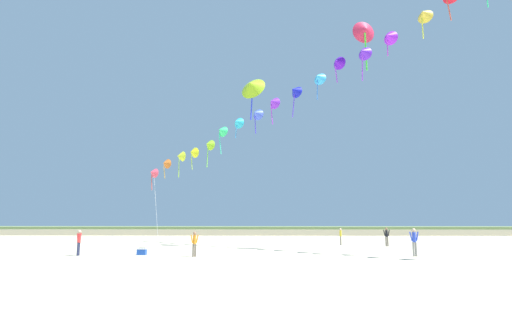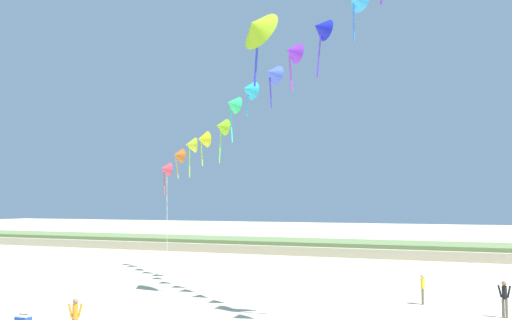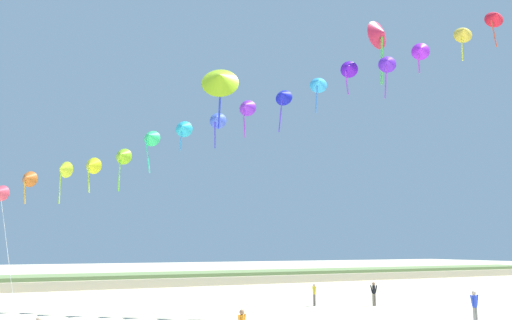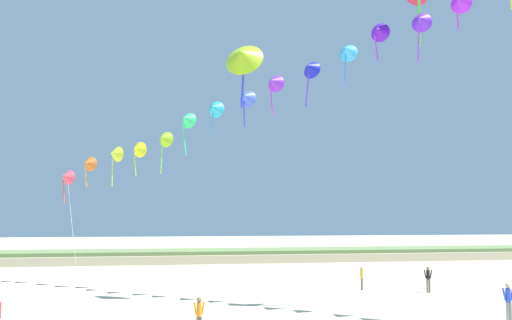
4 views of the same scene
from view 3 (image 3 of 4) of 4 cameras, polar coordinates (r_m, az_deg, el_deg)
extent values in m
cube|color=beige|center=(58.44, -13.93, -12.34)|extent=(120.00, 8.01, 0.86)
cube|color=#6B844C|center=(58.41, -13.90, -11.80)|extent=(120.00, 6.81, 0.49)
cylinder|color=gray|center=(31.31, 22.01, -15.00)|extent=(0.13, 0.13, 0.87)
cylinder|color=gray|center=(31.42, 22.19, -14.96)|extent=(0.13, 0.13, 0.87)
cylinder|color=blue|center=(31.29, 22.02, -13.63)|extent=(0.23, 0.23, 0.62)
cylinder|color=blue|center=(31.14, 21.77, -13.58)|extent=(0.21, 0.09, 0.58)
cylinder|color=blue|center=(31.44, 22.25, -13.51)|extent=(0.21, 0.09, 0.58)
sphere|color=beige|center=(31.25, 21.97, -12.84)|extent=(0.24, 0.24, 0.24)
cylinder|color=#726656|center=(38.39, 6.22, -14.46)|extent=(0.11, 0.11, 0.75)
cylinder|color=#726656|center=(38.51, 6.13, -14.45)|extent=(0.11, 0.11, 0.75)
cylinder|color=yellow|center=(38.39, 6.16, -13.50)|extent=(0.20, 0.20, 0.53)
cylinder|color=yellow|center=(38.24, 6.28, -13.46)|extent=(0.09, 0.19, 0.51)
cylinder|color=yellow|center=(38.54, 6.03, -13.42)|extent=(0.09, 0.19, 0.51)
sphere|color=beige|center=(38.37, 6.15, -12.94)|extent=(0.20, 0.20, 0.20)
sphere|color=beige|center=(20.93, -21.87, -15.33)|extent=(0.22, 0.22, 0.22)
cylinder|color=orange|center=(22.60, -1.23, -16.52)|extent=(0.20, 0.16, 0.52)
sphere|color=#9E7051|center=(22.42, -1.49, -15.70)|extent=(0.21, 0.21, 0.21)
cylinder|color=#726656|center=(39.04, 12.42, -14.18)|extent=(0.12, 0.12, 0.80)
cylinder|color=#726656|center=(38.97, 12.24, -14.20)|extent=(0.12, 0.12, 0.80)
cylinder|color=black|center=(38.95, 12.30, -13.19)|extent=(0.21, 0.21, 0.57)
cylinder|color=black|center=(39.04, 12.53, -13.10)|extent=(0.20, 0.10, 0.54)
cylinder|color=black|center=(38.85, 12.06, -13.14)|extent=(0.20, 0.10, 0.54)
sphere|color=#9E7051|center=(38.92, 12.28, -12.60)|extent=(0.22, 0.22, 0.22)
cone|color=#C56120|center=(39.78, -22.91, -1.79)|extent=(1.33, 1.21, 1.13)
cylinder|color=gold|center=(39.76, -23.18, -3.19)|extent=(0.22, 0.23, 1.52)
cone|color=#C6DA2C|center=(38.32, -19.65, -0.91)|extent=(1.29, 1.29, 1.11)
cylinder|color=#A8E539|center=(38.24, -19.95, -2.78)|extent=(0.09, 0.10, 2.08)
cone|color=yellow|center=(37.36, -16.92, -0.53)|extent=(1.33, 1.25, 1.13)
cylinder|color=#B7E539|center=(37.29, -17.20, -2.09)|extent=(0.22, 0.12, 1.61)
cone|color=#89C920|center=(36.97, -13.90, 0.48)|extent=(1.35, 1.26, 1.15)
cylinder|color=#7AE539|center=(36.84, -14.19, -1.54)|extent=(0.15, 0.19, 2.19)
cone|color=#2FDA75|center=(36.11, -11.03, 2.43)|extent=(1.41, 1.36, 1.21)
cylinder|color=#39E5A9|center=(35.93, -11.32, 0.37)|extent=(0.33, 0.31, 2.19)
cone|color=#25B1D3|center=(35.30, -7.66, 3.42)|extent=(1.36, 1.26, 1.17)
cylinder|color=#399AE5|center=(35.17, -7.93, 2.00)|extent=(0.18, 0.13, 1.32)
cone|color=#435FE2|center=(35.01, -4.08, 4.35)|extent=(1.38, 1.29, 1.19)
cylinder|color=#4439E5|center=(34.81, -4.34, 2.63)|extent=(0.16, 0.17, 1.70)
cone|color=purple|center=(34.80, -1.00, 5.68)|extent=(1.37, 1.33, 1.17)
cylinder|color=#B839E5|center=(34.55, -1.25, 3.85)|extent=(0.22, 0.10, 1.83)
cone|color=#151DC1|center=(34.67, 2.83, 6.82)|extent=(1.44, 1.43, 1.23)
cylinder|color=#5A39E5|center=(34.35, 2.60, 4.71)|extent=(0.28, 0.15, 2.17)
cone|color=#33ACF2|center=(34.92, 6.60, 8.09)|extent=(1.42, 1.36, 1.22)
cylinder|color=#397DE5|center=(34.62, 6.39, 6.37)|extent=(0.11, 0.28, 1.72)
cone|color=#5711C5|center=(34.89, 9.74, 9.55)|extent=(1.29, 1.25, 1.10)
cylinder|color=#A539E5|center=(34.59, 9.54, 8.01)|extent=(0.20, 0.12, 1.52)
cone|color=#6324D9|center=(34.81, 13.68, 9.97)|extent=(1.35, 1.29, 1.15)
cylinder|color=#9E39E5|center=(34.42, 13.50, 8.00)|extent=(0.11, 0.26, 2.05)
cone|color=#9A20EA|center=(35.33, 16.95, 11.05)|extent=(1.30, 1.26, 1.11)
cylinder|color=#CA39E5|center=(35.03, 16.77, 9.73)|extent=(0.14, 0.16, 1.28)
cone|color=gold|center=(36.15, 21.01, 12.48)|extent=(1.43, 1.40, 1.22)
cylinder|color=#DBE539|center=(35.77, 20.87, 10.97)|extent=(0.09, 0.12, 1.59)
cone|color=red|center=(36.67, 23.89, 13.67)|extent=(1.42, 1.37, 1.21)
cylinder|color=#E55139|center=(36.25, 23.77, 12.10)|extent=(0.21, 0.22, 1.73)
cylinder|color=silver|center=(39.56, -24.72, -8.54)|extent=(1.32, 1.96, 7.65)
cone|color=#ADDE21|center=(34.29, -3.82, 8.54)|extent=(2.89, 2.60, 2.46)
cone|color=blue|center=(34.29, -3.82, 8.57)|extent=(1.61, 1.47, 1.37)
cylinder|color=blue|center=(33.79, -3.85, 5.65)|extent=(0.27, 0.23, 2.88)
cone|color=#DE294C|center=(36.68, 12.98, 12.85)|extent=(1.99, 1.07, 1.92)
cone|color=#3DE52D|center=(36.69, 12.98, 12.88)|extent=(1.10, 0.63, 1.06)
cylinder|color=#3DE52D|center=(36.05, 13.09, 10.16)|extent=(0.25, 0.46, 3.07)
camera|label=1|loc=(14.96, 83.69, -7.77)|focal=28.00mm
camera|label=2|loc=(23.53, 53.76, -2.86)|focal=38.00mm
camera|label=4|loc=(8.24, 73.34, 1.60)|focal=38.00mm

